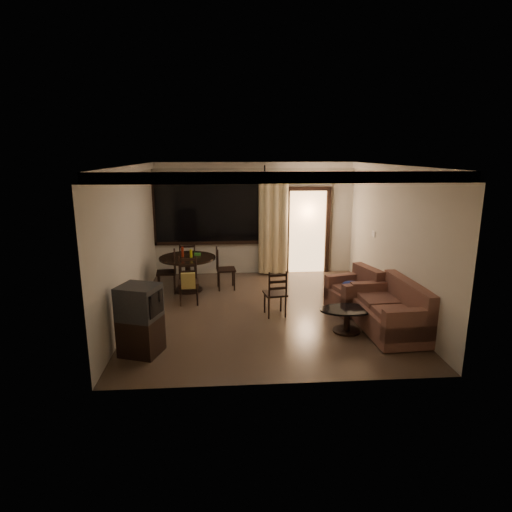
{
  "coord_description": "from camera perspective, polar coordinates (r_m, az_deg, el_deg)",
  "views": [
    {
      "loc": [
        -0.73,
        -7.89,
        3.02
      ],
      "look_at": [
        -0.14,
        0.2,
        1.06
      ],
      "focal_mm": 30.0,
      "sensor_mm": 36.0,
      "label": 1
    }
  ],
  "objects": [
    {
      "name": "ground",
      "position": [
        8.48,
        1.08,
        -7.26
      ],
      "size": [
        5.5,
        5.5,
        0.0
      ],
      "primitive_type": "plane",
      "color": "#7F6651",
      "rests_on": "ground"
    },
    {
      "name": "dining_chair_east",
      "position": [
        9.73,
        -4.09,
        -2.76
      ],
      "size": [
        0.46,
        0.46,
        0.95
      ],
      "rotation": [
        0.0,
        0.0,
        1.66
      ],
      "color": "black",
      "rests_on": "ground"
    },
    {
      "name": "armchair",
      "position": [
        8.6,
        13.1,
        -4.88
      ],
      "size": [
        1.02,
        1.02,
        0.83
      ],
      "rotation": [
        0.0,
        0.0,
        0.27
      ],
      "color": "#472721",
      "rests_on": "ground"
    },
    {
      "name": "dining_chair_south",
      "position": [
        8.87,
        -8.98,
        -4.39
      ],
      "size": [
        0.46,
        0.51,
        0.95
      ],
      "rotation": [
        0.0,
        0.0,
        0.09
      ],
      "color": "black",
      "rests_on": "ground"
    },
    {
      "name": "side_chair",
      "position": [
        8.16,
        2.58,
        -6.12
      ],
      "size": [
        0.46,
        0.46,
        0.91
      ],
      "rotation": [
        0.0,
        0.0,
        3.29
      ],
      "color": "black",
      "rests_on": "ground"
    },
    {
      "name": "dining_table",
      "position": [
        9.61,
        -9.09,
        -1.08
      ],
      "size": [
        1.24,
        1.24,
        0.99
      ],
      "rotation": [
        0.0,
        0.0,
        0.09
      ],
      "color": "black",
      "rests_on": "ground"
    },
    {
      "name": "tv_cabinet",
      "position": [
        6.8,
        -15.18,
        -8.22
      ],
      "size": [
        0.7,
        0.67,
        1.09
      ],
      "rotation": [
        0.0,
        0.0,
        -0.33
      ],
      "color": "black",
      "rests_on": "ground"
    },
    {
      "name": "sofa",
      "position": [
        7.76,
        17.78,
        -7.23
      ],
      "size": [
        0.95,
        1.67,
        0.87
      ],
      "rotation": [
        0.0,
        0.0,
        0.05
      ],
      "color": "#472721",
      "rests_on": "ground"
    },
    {
      "name": "dining_chair_west",
      "position": [
        9.68,
        -11.74,
        -3.12
      ],
      "size": [
        0.46,
        0.46,
        0.95
      ],
      "rotation": [
        0.0,
        0.0,
        -1.48
      ],
      "color": "black",
      "rests_on": "ground"
    },
    {
      "name": "dining_chair_north",
      "position": [
        10.45,
        -9.07,
        -1.74
      ],
      "size": [
        0.46,
        0.46,
        0.95
      ],
      "rotation": [
        0.0,
        0.0,
        3.23
      ],
      "color": "black",
      "rests_on": "ground"
    },
    {
      "name": "room_shell",
      "position": [
        9.82,
        3.66,
        6.63
      ],
      "size": [
        5.5,
        6.7,
        5.5
      ],
      "color": "beige",
      "rests_on": "ground"
    },
    {
      "name": "coffee_table",
      "position": [
        7.59,
        12.05,
        -7.88
      ],
      "size": [
        0.95,
        0.57,
        0.42
      ],
      "rotation": [
        0.0,
        0.0,
        -0.27
      ],
      "color": "black",
      "rests_on": "ground"
    }
  ]
}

